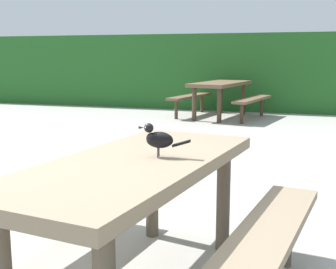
% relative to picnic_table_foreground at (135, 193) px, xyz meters
% --- Properties ---
extents(hedge_wall, '(28.00, 2.11, 1.79)m').
position_rel_picnic_table_foreground_xyz_m(hedge_wall, '(-0.15, 9.24, 0.34)').
color(hedge_wall, '#235B23').
rests_on(hedge_wall, ground).
extents(picnic_table_foreground, '(1.90, 1.93, 0.74)m').
position_rel_picnic_table_foreground_xyz_m(picnic_table_foreground, '(0.00, 0.00, 0.00)').
color(picnic_table_foreground, '#84725B').
rests_on(picnic_table_foreground, ground).
extents(bird_grackle, '(0.29, 0.08, 0.18)m').
position_rel_picnic_table_foreground_xyz_m(bird_grackle, '(0.10, 0.09, 0.29)').
color(bird_grackle, black).
rests_on(bird_grackle, picnic_table_foreground).
extents(picnic_table_mid_left, '(1.97, 1.99, 0.74)m').
position_rel_picnic_table_foreground_xyz_m(picnic_table_mid_left, '(-0.91, 7.08, 0.00)').
color(picnic_table_mid_left, brown).
rests_on(picnic_table_mid_left, ground).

